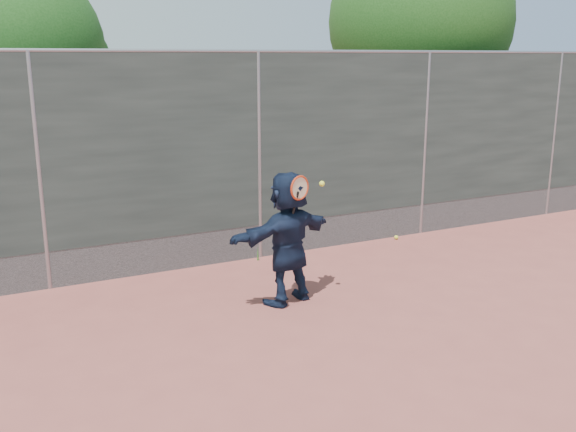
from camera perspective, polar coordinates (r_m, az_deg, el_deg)
name	(u,v)px	position (r m, az deg, el deg)	size (l,w,h in m)	color
ground	(400,349)	(6.85, 9.92, -11.55)	(80.00, 80.00, 0.00)	#9E4C42
player	(288,238)	(7.71, 0.00, -1.95)	(1.51, 0.48, 1.62)	#131D34
ball_ground	(396,237)	(10.71, 9.60, -1.88)	(0.07, 0.07, 0.07)	#F1F636
fence	(259,152)	(9.32, -2.60, 5.68)	(20.00, 0.06, 3.03)	#38423D
swing_action	(302,189)	(7.43, 1.22, 2.42)	(0.52, 0.18, 0.51)	red
tree_right	(425,27)	(13.62, 12.12, 16.08)	(3.78, 3.60, 5.39)	#382314
tree_left	(19,56)	(11.50, -22.77, 13.01)	(3.15, 3.00, 4.53)	#382314
weed_clump	(281,248)	(9.65, -0.62, -2.83)	(0.68, 0.07, 0.30)	#387226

